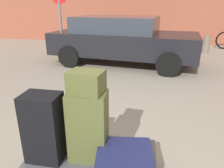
# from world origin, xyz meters

# --- Properties ---
(luggage_cart) EXTENTS (1.27, 0.87, 0.34)m
(luggage_cart) POSITION_xyz_m (0.00, 0.00, 0.27)
(luggage_cart) COLOR #4C4C51
(luggage_cart) RESTS_ON ground_plane
(suitcase_olive_center) EXTENTS (0.36, 0.28, 0.69)m
(suitcase_olive_center) POSITION_xyz_m (-0.02, 0.04, 0.69)
(suitcase_olive_center) COLOR #4C5128
(suitcase_olive_center) RESTS_ON luggage_cart
(suitcase_black_front_left) EXTENTS (0.35, 0.26, 0.68)m
(suitcase_black_front_left) POSITION_xyz_m (-0.43, -0.05, 0.68)
(suitcase_black_front_left) COLOR black
(suitcase_black_front_left) RESTS_ON luggage_cart
(suitcase_navy_front_right) EXTENTS (0.54, 0.50, 0.23)m
(suitcase_navy_front_right) POSITION_xyz_m (0.35, -0.13, 0.46)
(suitcase_navy_front_right) COLOR #191E47
(suitcase_navy_front_right) RESTS_ON luggage_cart
(duffel_bag_olive_topmost_pile) EXTENTS (0.33, 0.27, 0.20)m
(duffel_bag_olive_topmost_pile) POSITION_xyz_m (-0.02, 0.04, 1.13)
(duffel_bag_olive_topmost_pile) COLOR #4C5128
(duffel_bag_olive_topmost_pile) RESTS_ON suitcase_olive_center
(parked_car) EXTENTS (4.50, 2.37, 1.42)m
(parked_car) POSITION_xyz_m (-0.35, 4.92, 0.76)
(parked_car) COLOR black
(parked_car) RESTS_ON ground_plane
(bollard_kerb_near) EXTENTS (0.25, 0.25, 0.65)m
(bollard_kerb_near) POSITION_xyz_m (2.55, 6.92, 0.33)
(bollard_kerb_near) COLOR #72665B
(bollard_kerb_near) RESTS_ON ground_plane
(no_parking_sign) EXTENTS (0.50, 0.07, 2.26)m
(no_parking_sign) POSITION_xyz_m (-2.07, 4.42, 1.40)
(no_parking_sign) COLOR slate
(no_parking_sign) RESTS_ON ground_plane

